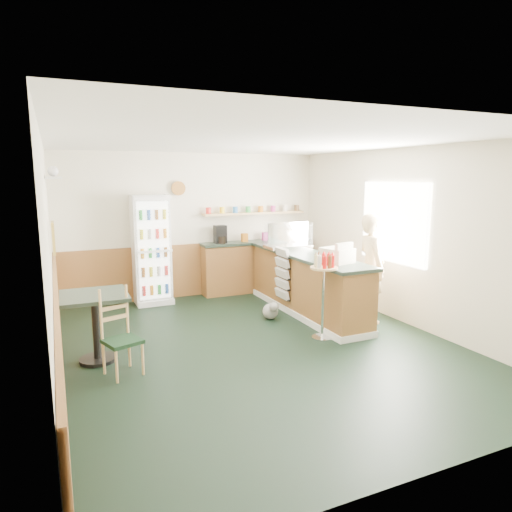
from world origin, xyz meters
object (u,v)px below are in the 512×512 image
cash_register (337,255)px  cafe_table (95,314)px  display_case (288,235)px  drinks_fridge (152,250)px  cafe_chair (121,329)px  shopkeeper (371,268)px  condiment_stand (324,281)px

cash_register → cafe_table: 3.44m
cafe_table → display_case: bearing=22.3°
drinks_fridge → cash_register: drinks_fridge is taller
drinks_fridge → cafe_chair: size_ratio=1.93×
shopkeeper → cafe_table: (-4.10, 0.05, -0.25)m
condiment_stand → cafe_chair: size_ratio=1.19×
display_case → cafe_table: (-3.40, -1.39, -0.63)m
shopkeeper → cafe_chair: size_ratio=1.69×
display_case → drinks_fridge: bearing=155.7°
drinks_fridge → display_case: (2.22, -1.00, 0.26)m
display_case → cash_register: bearing=-90.0°
shopkeeper → display_case: bearing=38.7°
display_case → condiment_stand: bearing=-102.6°
display_case → cash_register: display_case is taller
cafe_table → cafe_chair: (0.24, -0.45, -0.08)m
display_case → cash_register: size_ratio=1.99×
cash_register → shopkeeper: size_ratio=0.23×
drinks_fridge → condiment_stand: 3.37m
display_case → condiment_stand: size_ratio=0.66×
cafe_table → cafe_chair: size_ratio=0.85×
cash_register → cafe_table: (-3.40, 0.14, -0.51)m
condiment_stand → cash_register: bearing=35.9°
cash_register → shopkeeper: (0.70, 0.09, -0.26)m
drinks_fridge → display_case: drinks_fridge is taller
cafe_table → cafe_chair: 0.51m
display_case → condiment_stand: display_case is taller
cash_register → cafe_table: bearing=162.7°
shopkeeper → condiment_stand: 1.18m
cash_register → shopkeeper: bearing=-7.7°
condiment_stand → cafe_table: bearing=171.6°
cafe_table → cafe_chair: bearing=-61.8°
cash_register → shopkeeper: 0.75m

